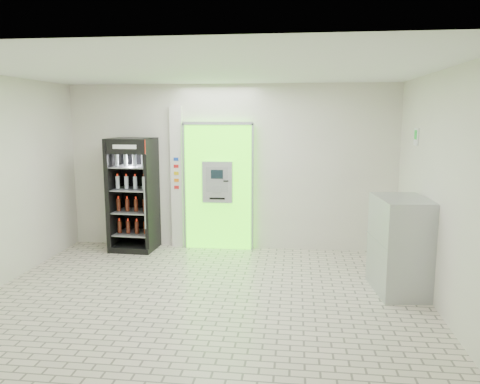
# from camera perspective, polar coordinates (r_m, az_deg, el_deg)

# --- Properties ---
(ground) EXTENTS (6.00, 6.00, 0.00)m
(ground) POSITION_cam_1_polar(r_m,az_deg,el_deg) (6.51, -4.34, -12.66)
(ground) COLOR #BCB29C
(ground) RESTS_ON ground
(room_shell) EXTENTS (6.00, 6.00, 6.00)m
(room_shell) POSITION_cam_1_polar(r_m,az_deg,el_deg) (6.07, -4.55, 3.69)
(room_shell) COLOR silver
(room_shell) RESTS_ON ground
(atm_assembly) EXTENTS (1.30, 0.24, 2.33)m
(atm_assembly) POSITION_cam_1_polar(r_m,az_deg,el_deg) (8.55, -2.64, 0.78)
(atm_assembly) COLOR #4BFD12
(atm_assembly) RESTS_ON ground
(pillar) EXTENTS (0.22, 0.11, 2.60)m
(pillar) POSITION_cam_1_polar(r_m,az_deg,el_deg) (8.73, -7.67, 1.73)
(pillar) COLOR silver
(pillar) RESTS_ON ground
(beverage_cooler) EXTENTS (0.80, 0.74, 2.04)m
(beverage_cooler) POSITION_cam_1_polar(r_m,az_deg,el_deg) (8.72, -12.84, -0.56)
(beverage_cooler) COLOR black
(beverage_cooler) RESTS_ON ground
(steel_cabinet) EXTENTS (0.77, 1.06, 1.33)m
(steel_cabinet) POSITION_cam_1_polar(r_m,az_deg,el_deg) (6.86, 19.00, -6.15)
(steel_cabinet) COLOR #A4A7AC
(steel_cabinet) RESTS_ON ground
(exit_sign) EXTENTS (0.02, 0.22, 0.26)m
(exit_sign) POSITION_cam_1_polar(r_m,az_deg,el_deg) (7.55, 20.69, 6.33)
(exit_sign) COLOR white
(exit_sign) RESTS_ON room_shell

